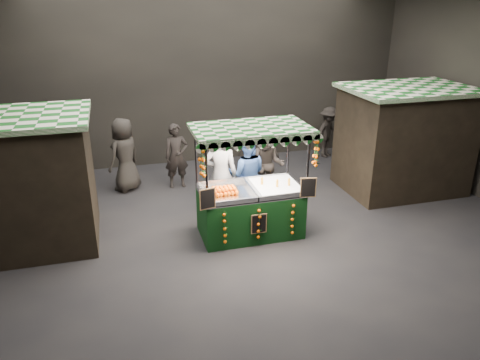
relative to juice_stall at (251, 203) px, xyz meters
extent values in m
plane|color=black|center=(-0.06, -0.15, -0.71)|extent=(12.00, 12.00, 0.00)
cube|color=black|center=(-0.06, 4.85, 1.79)|extent=(12.00, 0.10, 5.00)
cube|color=black|center=(-0.06, -5.15, 1.79)|extent=(12.00, 0.10, 5.00)
cube|color=black|center=(-4.46, 0.85, 0.54)|extent=(2.80, 2.00, 2.50)
cube|color=#125618|center=(-4.46, 0.85, 1.84)|extent=(3.00, 2.20, 0.10)
cube|color=black|center=(4.34, 1.35, 0.54)|extent=(2.80, 2.00, 2.50)
cube|color=#125618|center=(4.34, 1.35, 1.84)|extent=(3.00, 2.20, 0.10)
cube|color=black|center=(-0.01, 0.04, -0.25)|extent=(2.03, 1.11, 0.92)
cube|color=silver|center=(-0.01, 0.04, 0.23)|extent=(2.03, 1.11, 0.04)
cylinder|color=black|center=(-1.00, -0.49, 0.40)|extent=(0.05, 0.05, 2.22)
cylinder|color=black|center=(0.98, -0.49, 0.40)|extent=(0.05, 0.05, 2.22)
cylinder|color=black|center=(-1.00, 0.56, 0.40)|extent=(0.05, 0.05, 2.22)
cylinder|color=black|center=(0.98, 0.56, 0.40)|extent=(0.05, 0.05, 2.22)
cube|color=#125618|center=(-0.01, 0.04, 1.54)|extent=(2.26, 1.34, 0.07)
cube|color=silver|center=(0.54, 0.04, 0.29)|extent=(0.91, 1.00, 0.07)
cube|color=black|center=(-1.01, -0.55, 0.45)|extent=(0.31, 0.09, 0.41)
cube|color=black|center=(0.98, -0.55, 0.45)|extent=(0.31, 0.09, 0.41)
cube|color=black|center=(-0.01, -0.55, -0.20)|extent=(0.31, 0.02, 0.41)
imported|color=gray|center=(-0.40, 0.98, 0.28)|extent=(0.83, 0.67, 1.98)
imported|color=navy|center=(0.21, 1.05, 0.20)|extent=(1.04, 0.91, 1.82)
imported|color=black|center=(-1.08, 2.96, 0.12)|extent=(0.63, 0.43, 1.66)
imported|color=#2D2825|center=(0.90, 1.65, 0.15)|extent=(1.03, 0.94, 1.71)
imported|color=#2A2422|center=(0.91, 2.36, 0.17)|extent=(1.11, 0.87, 1.76)
imported|color=black|center=(3.68, 4.12, 0.06)|extent=(1.15, 1.02, 1.54)
imported|color=#2E2A25|center=(-2.36, 3.11, 0.22)|extent=(1.07, 1.05, 1.86)
camera|label=1|loc=(-2.50, -8.11, 3.92)|focal=34.44mm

